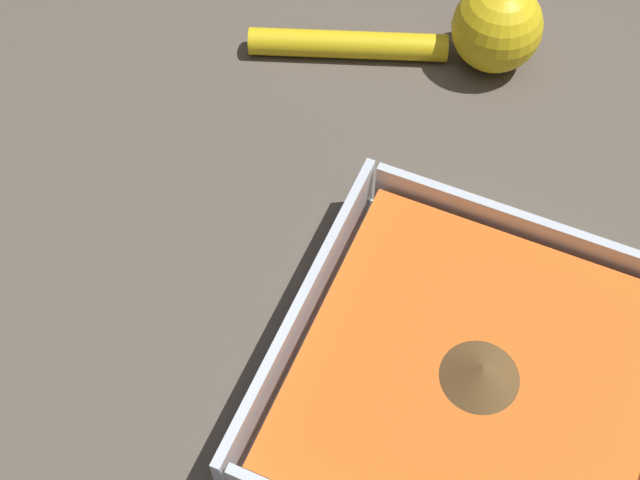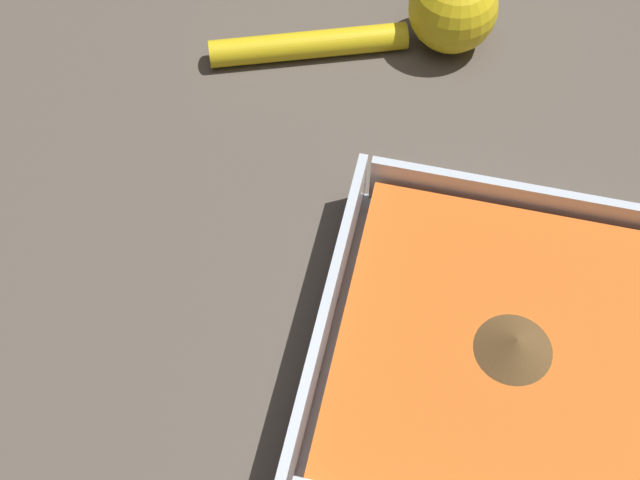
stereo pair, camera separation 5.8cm
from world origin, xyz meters
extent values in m
plane|color=brown|center=(0.00, 0.00, 0.00)|extent=(4.00, 4.00, 0.00)
cube|color=silver|center=(0.01, 0.00, 0.00)|extent=(0.23, 0.23, 0.01)
cube|color=silver|center=(0.01, -0.11, 0.03)|extent=(0.23, 0.01, 0.04)
cube|color=silver|center=(-0.10, 0.00, 0.03)|extent=(0.01, 0.21, 0.04)
cube|color=orange|center=(0.01, 0.00, 0.02)|extent=(0.21, 0.21, 0.03)
cone|color=brown|center=(0.01, 0.00, 0.04)|extent=(0.05, 0.05, 0.01)
sphere|color=yellow|center=(-0.26, -0.08, 0.03)|extent=(0.07, 0.07, 0.07)
cylinder|color=yellow|center=(-0.22, -0.18, 0.01)|extent=(0.07, 0.15, 0.02)
camera|label=1|loc=(0.25, 0.00, 0.51)|focal=50.00mm
camera|label=2|loc=(0.27, -0.06, 0.51)|focal=50.00mm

